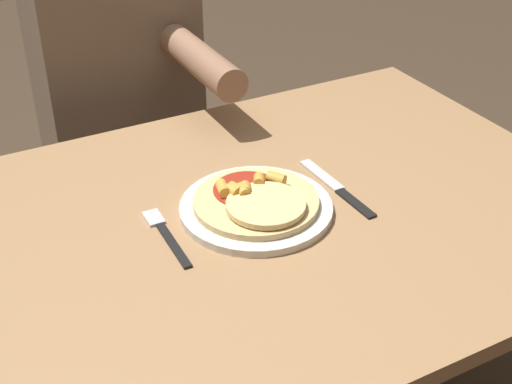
{
  "coord_description": "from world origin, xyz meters",
  "views": [
    {
      "loc": [
        -0.44,
        -0.89,
        1.45
      ],
      "look_at": [
        0.04,
        0.01,
        0.8
      ],
      "focal_mm": 50.0,
      "sensor_mm": 36.0,
      "label": 1
    }
  ],
  "objects_px": {
    "plate": "(256,208)",
    "fork": "(165,233)",
    "dining_table": "(238,272)",
    "knife": "(338,188)",
    "pizza": "(257,200)",
    "person_diner": "(121,98)"
  },
  "relations": [
    {
      "from": "plate",
      "to": "fork",
      "type": "xyz_separation_m",
      "value": [
        -0.16,
        0.01,
        -0.0
      ]
    },
    {
      "from": "plate",
      "to": "dining_table",
      "type": "bearing_deg",
      "value": -162.95
    },
    {
      "from": "dining_table",
      "to": "knife",
      "type": "bearing_deg",
      "value": 1.72
    },
    {
      "from": "pizza",
      "to": "person_diner",
      "type": "distance_m",
      "value": 0.67
    },
    {
      "from": "plate",
      "to": "pizza",
      "type": "distance_m",
      "value": 0.02
    },
    {
      "from": "dining_table",
      "to": "plate",
      "type": "xyz_separation_m",
      "value": [
        0.04,
        0.01,
        0.11
      ]
    },
    {
      "from": "dining_table",
      "to": "fork",
      "type": "bearing_deg",
      "value": 168.83
    },
    {
      "from": "dining_table",
      "to": "pizza",
      "type": "distance_m",
      "value": 0.14
    },
    {
      "from": "plate",
      "to": "person_diner",
      "type": "height_order",
      "value": "person_diner"
    },
    {
      "from": "plate",
      "to": "fork",
      "type": "bearing_deg",
      "value": 176.37
    },
    {
      "from": "pizza",
      "to": "knife",
      "type": "height_order",
      "value": "pizza"
    },
    {
      "from": "dining_table",
      "to": "knife",
      "type": "relative_size",
      "value": 5.89
    },
    {
      "from": "fork",
      "to": "person_diner",
      "type": "height_order",
      "value": "person_diner"
    },
    {
      "from": "dining_table",
      "to": "plate",
      "type": "distance_m",
      "value": 0.12
    },
    {
      "from": "pizza",
      "to": "knife",
      "type": "distance_m",
      "value": 0.17
    },
    {
      "from": "dining_table",
      "to": "person_diner",
      "type": "distance_m",
      "value": 0.68
    },
    {
      "from": "dining_table",
      "to": "person_diner",
      "type": "bearing_deg",
      "value": 88.0
    },
    {
      "from": "dining_table",
      "to": "pizza",
      "type": "height_order",
      "value": "pizza"
    },
    {
      "from": "pizza",
      "to": "knife",
      "type": "bearing_deg",
      "value": -1.29
    },
    {
      "from": "knife",
      "to": "plate",
      "type": "bearing_deg",
      "value": 177.51
    },
    {
      "from": "dining_table",
      "to": "fork",
      "type": "height_order",
      "value": "fork"
    },
    {
      "from": "plate",
      "to": "person_diner",
      "type": "xyz_separation_m",
      "value": [
        -0.02,
        0.67,
        -0.06
      ]
    }
  ]
}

